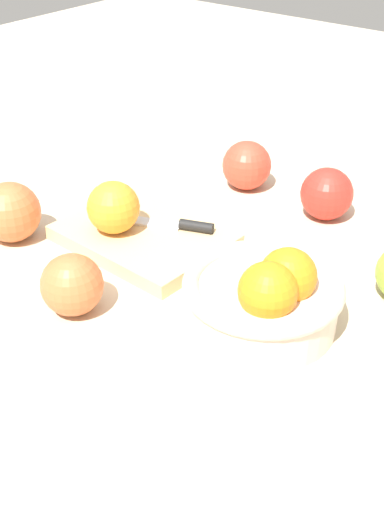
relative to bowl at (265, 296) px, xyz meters
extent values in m
plane|color=beige|center=(0.13, -0.09, -0.04)|extent=(2.40, 2.40, 0.00)
cylinder|color=beige|center=(0.00, 0.00, -0.01)|extent=(0.16, 0.16, 0.05)
torus|color=beige|center=(0.00, 0.00, 0.01)|extent=(0.18, 0.18, 0.02)
sphere|color=orange|center=(-0.02, 0.02, 0.03)|extent=(0.06, 0.06, 0.06)
sphere|color=orange|center=(-0.02, -0.01, 0.03)|extent=(0.06, 0.06, 0.06)
cube|color=#DBB77F|center=(0.22, -0.05, -0.03)|extent=(0.22, 0.17, 0.02)
sphere|color=orange|center=(0.25, -0.03, 0.01)|extent=(0.07, 0.07, 0.07)
cube|color=silver|center=(0.24, -0.06, -0.02)|extent=(0.11, 0.06, 0.00)
cylinder|color=black|center=(0.17, -0.09, -0.01)|extent=(0.05, 0.03, 0.01)
sphere|color=#CC6638|center=(0.18, 0.11, 0.00)|extent=(0.07, 0.07, 0.07)
sphere|color=red|center=(0.07, -0.26, 0.00)|extent=(0.07, 0.07, 0.07)
sphere|color=#CC6638|center=(0.37, 0.05, 0.00)|extent=(0.08, 0.08, 0.08)
sphere|color=#D6422D|center=(0.21, -0.27, 0.00)|extent=(0.07, 0.07, 0.07)
camera|label=1|loc=(-0.30, 0.51, 0.42)|focal=47.43mm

